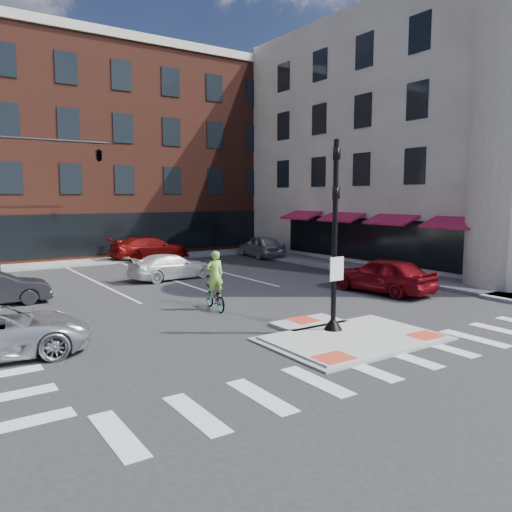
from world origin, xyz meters
TOP-DOWN VIEW (x-y plane):
  - ground at (0.00, 0.00)m, footprint 120.00×120.00m
  - refuge_island at (0.00, -0.26)m, footprint 5.40×4.65m
  - sidewalk_e at (10.80, 10.00)m, footprint 3.00×24.00m
  - sidewalk_n at (3.00, 22.00)m, footprint 26.00×3.00m
  - building_n at (3.00, 31.99)m, footprint 24.40×18.40m
  - building_e at (21.54, 11.50)m, footprint 21.90×23.90m
  - building_far_right at (9.00, 54.00)m, footprint 12.00×12.00m
  - signal_pole at (0.00, 0.40)m, footprint 0.60×0.60m
  - mast_arm_signal at (-3.47, 18.00)m, footprint 6.10×2.24m
  - red_sedan at (6.51, 4.18)m, footprint 2.52×5.00m
  - white_pickup at (0.08, 13.00)m, footprint 4.76×2.33m
  - bg_car_silver at (9.50, 18.29)m, footprint 2.42×4.83m
  - bg_car_red at (2.31, 21.35)m, footprint 5.61×2.49m
  - cyclist at (-1.50, 5.43)m, footprint 0.90×1.90m

SIDE VIEW (x-z plane):
  - ground at x=0.00m, z-range 0.00..0.00m
  - refuge_island at x=0.00m, z-range -0.01..0.11m
  - sidewalk_e at x=10.80m, z-range 0.00..0.15m
  - sidewalk_n at x=3.00m, z-range 0.00..0.15m
  - white_pickup at x=0.08m, z-range 0.00..1.33m
  - cyclist at x=-1.50m, z-range -0.37..1.91m
  - bg_car_silver at x=9.50m, z-range 0.00..1.58m
  - bg_car_red at x=2.31m, z-range 0.00..1.60m
  - red_sedan at x=6.51m, z-range 0.00..1.63m
  - signal_pole at x=0.00m, z-range -0.63..5.35m
  - building_far_right at x=9.00m, z-range 0.00..12.00m
  - mast_arm_signal at x=-3.47m, z-range 2.21..10.21m
  - building_n at x=3.00m, z-range 0.05..15.55m
  - building_e at x=21.54m, z-range -0.81..16.89m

